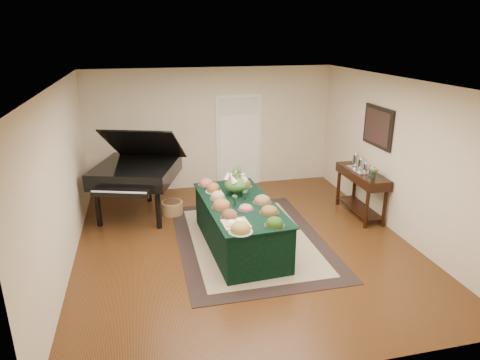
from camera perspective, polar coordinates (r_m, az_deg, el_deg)
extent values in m
plane|color=black|center=(7.36, 0.54, -8.50)|extent=(6.00, 6.00, 0.00)
cube|color=black|center=(7.49, 1.36, -7.93)|extent=(2.46, 3.45, 0.01)
cube|color=beige|center=(7.49, 1.36, -7.88)|extent=(1.97, 2.96, 0.01)
cube|color=white|center=(9.84, -0.18, 5.26)|extent=(1.05, 0.04, 2.10)
cube|color=white|center=(9.83, -0.15, 4.95)|extent=(0.90, 0.06, 2.00)
cube|color=black|center=(7.11, -0.04, -6.08)|extent=(1.16, 2.30, 0.77)
cube|color=black|center=(6.95, -0.04, -3.16)|extent=(1.22, 2.36, 0.02)
cylinder|color=silver|center=(7.11, -2.99, -2.52)|extent=(0.28, 0.28, 0.01)
ellipsoid|color=#C9BF7E|center=(7.09, -3.00, -2.11)|extent=(0.23, 0.23, 0.10)
cylinder|color=#AEB8AF|center=(5.97, 0.06, -6.90)|extent=(0.34, 0.34, 0.01)
ellipsoid|color=#AF973F|center=(5.94, 0.06, -6.39)|extent=(0.28, 0.28, 0.11)
cylinder|color=silver|center=(6.58, 3.93, -4.38)|extent=(0.32, 0.32, 0.01)
ellipsoid|color=brown|center=(6.56, 3.94, -4.01)|extent=(0.26, 0.26, 0.08)
cylinder|color=silver|center=(6.76, -2.47, -3.69)|extent=(0.33, 0.33, 0.01)
ellipsoid|color=#A76730|center=(6.74, -2.47, -3.25)|extent=(0.27, 0.27, 0.10)
cylinder|color=silver|center=(6.40, -1.38, -5.02)|extent=(0.29, 0.29, 0.01)
ellipsoid|color=brown|center=(6.38, -1.39, -4.60)|extent=(0.24, 0.24, 0.09)
cylinder|color=silver|center=(7.91, 0.03, -0.21)|extent=(0.27, 0.27, 0.01)
ellipsoid|color=brown|center=(7.89, 0.03, 0.15)|extent=(0.22, 0.22, 0.09)
cylinder|color=silver|center=(6.17, 4.63, -6.06)|extent=(0.30, 0.30, 0.01)
ellipsoid|color=#2B5415|center=(6.15, 4.65, -5.63)|extent=(0.25, 0.25, 0.09)
cylinder|color=#AEB8AF|center=(7.44, -3.56, -1.52)|extent=(0.28, 0.28, 0.01)
ellipsoid|color=#A76730|center=(7.42, -3.57, -1.07)|extent=(0.23, 0.23, 0.11)
cylinder|color=silver|center=(7.64, 0.63, -0.90)|extent=(0.27, 0.27, 0.01)
ellipsoid|color=brown|center=(7.62, 0.63, -0.48)|extent=(0.22, 0.22, 0.11)
cylinder|color=silver|center=(7.76, -4.53, -0.66)|extent=(0.30, 0.30, 0.01)
ellipsoid|color=#CE6B67|center=(7.74, -4.54, -0.32)|extent=(0.24, 0.24, 0.08)
cylinder|color=silver|center=(6.68, 0.77, -3.96)|extent=(0.26, 0.26, 0.01)
ellipsoid|color=#CE6B67|center=(6.67, 0.77, -3.68)|extent=(0.22, 0.22, 0.06)
cylinder|color=silver|center=(6.96, 2.98, -3.01)|extent=(0.32, 0.32, 0.01)
ellipsoid|color=olive|center=(6.94, 2.99, -2.62)|extent=(0.26, 0.26, 0.09)
cube|color=tan|center=(6.19, -0.57, -5.86)|extent=(0.40, 0.40, 0.02)
ellipsoid|color=white|center=(6.19, -1.21, -5.37)|extent=(0.14, 0.14, 0.08)
ellipsoid|color=white|center=(6.25, -0.01, -5.19)|extent=(0.12, 0.12, 0.07)
cube|color=#FFA028|center=(6.12, 0.09, -5.81)|extent=(0.11, 0.10, 0.05)
cylinder|color=#13301D|center=(7.26, -0.47, -1.40)|extent=(0.16, 0.16, 0.16)
ellipsoid|color=#335F26|center=(7.22, -0.47, -0.55)|extent=(0.41, 0.41, 0.27)
cylinder|color=black|center=(8.28, -18.40, -3.53)|extent=(0.10, 0.10, 0.72)
cylinder|color=black|center=(7.91, -10.83, -3.93)|extent=(0.10, 0.10, 0.72)
cylinder|color=black|center=(9.21, -12.11, -0.65)|extent=(0.10, 0.10, 0.72)
cube|color=black|center=(8.45, -13.63, 1.10)|extent=(1.85, 1.92, 0.31)
cube|color=black|center=(7.70, -15.58, -1.66)|extent=(1.05, 0.53, 0.10)
cube|color=black|center=(8.40, -12.61, 4.66)|extent=(1.66, 1.49, 0.79)
cylinder|color=olive|center=(8.55, -9.01, -3.70)|extent=(0.41, 0.41, 0.26)
cylinder|color=black|center=(8.10, 16.54, -3.84)|extent=(0.07, 0.07, 0.72)
cylinder|color=black|center=(8.28, 18.71, -3.57)|extent=(0.07, 0.07, 0.72)
cylinder|color=black|center=(9.05, 12.98, -1.07)|extent=(0.07, 0.07, 0.72)
cylinder|color=black|center=(9.21, 15.00, -0.89)|extent=(0.07, 0.07, 0.72)
cube|color=black|center=(8.50, 15.99, 0.55)|extent=(0.45, 1.38, 0.18)
cube|color=black|center=(8.73, 15.59, -3.55)|extent=(0.38, 1.21, 0.03)
cube|color=silver|center=(8.54, 15.78, 1.35)|extent=(0.34, 0.58, 0.02)
cylinder|color=#13301D|center=(8.14, 17.37, 0.67)|extent=(0.07, 0.07, 0.11)
ellipsoid|color=pink|center=(8.11, 17.44, 1.35)|extent=(0.17, 0.17, 0.11)
cube|color=black|center=(8.38, 17.93, 6.77)|extent=(0.04, 0.95, 0.75)
cube|color=#49131E|center=(8.36, 17.78, 6.77)|extent=(0.01, 0.82, 0.62)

